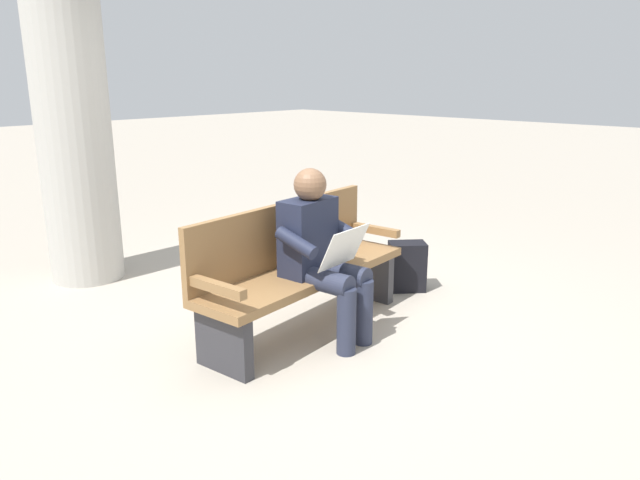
{
  "coord_description": "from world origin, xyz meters",
  "views": [
    {
      "loc": [
        2.83,
        2.8,
        1.77
      ],
      "look_at": [
        0.02,
        0.15,
        0.7
      ],
      "focal_mm": 33.55,
      "sensor_mm": 36.0,
      "label": 1
    }
  ],
  "objects_px": {
    "bench_near": "(298,267)",
    "support_pillar": "(64,40)",
    "backpack": "(407,266)",
    "person_seated": "(321,251)"
  },
  "relations": [
    {
      "from": "person_seated",
      "to": "support_pillar",
      "type": "height_order",
      "value": "support_pillar"
    },
    {
      "from": "bench_near",
      "to": "backpack",
      "type": "bearing_deg",
      "value": 169.51
    },
    {
      "from": "bench_near",
      "to": "support_pillar",
      "type": "height_order",
      "value": "support_pillar"
    },
    {
      "from": "backpack",
      "to": "support_pillar",
      "type": "relative_size",
      "value": 0.1
    },
    {
      "from": "support_pillar",
      "to": "backpack",
      "type": "bearing_deg",
      "value": 126.74
    },
    {
      "from": "support_pillar",
      "to": "person_seated",
      "type": "bearing_deg",
      "value": 101.85
    },
    {
      "from": "person_seated",
      "to": "backpack",
      "type": "relative_size",
      "value": 2.83
    },
    {
      "from": "backpack",
      "to": "support_pillar",
      "type": "xyz_separation_m",
      "value": [
        1.7,
        -2.28,
        1.84
      ]
    },
    {
      "from": "bench_near",
      "to": "backpack",
      "type": "distance_m",
      "value": 1.21
    },
    {
      "from": "bench_near",
      "to": "person_seated",
      "type": "xyz_separation_m",
      "value": [
        0.02,
        0.24,
        0.17
      ]
    }
  ]
}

